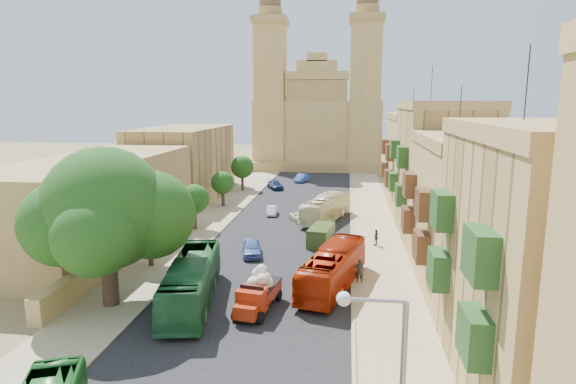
% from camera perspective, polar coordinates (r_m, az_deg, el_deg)
% --- Properties ---
extents(ground, '(260.00, 260.00, 0.00)m').
position_cam_1_polar(ground, '(29.54, -6.56, -17.07)').
color(ground, olive).
extents(road_surface, '(14.00, 140.00, 0.01)m').
position_cam_1_polar(road_surface, '(57.40, 0.50, -3.19)').
color(road_surface, black).
rests_on(road_surface, ground).
extents(sidewalk_east, '(5.00, 140.00, 0.01)m').
position_cam_1_polar(sidewalk_east, '(57.13, 10.02, -3.43)').
color(sidewalk_east, tan).
rests_on(sidewalk_east, ground).
extents(sidewalk_west, '(5.00, 140.00, 0.01)m').
position_cam_1_polar(sidewalk_west, '(59.22, -8.68, -2.89)').
color(sidewalk_west, tan).
rests_on(sidewalk_west, ground).
extents(kerb_east, '(0.25, 140.00, 0.12)m').
position_cam_1_polar(kerb_east, '(57.03, 7.51, -3.32)').
color(kerb_east, tan).
rests_on(kerb_east, ground).
extents(kerb_west, '(0.25, 140.00, 0.12)m').
position_cam_1_polar(kerb_west, '(58.59, -6.33, -2.92)').
color(kerb_west, tan).
rests_on(kerb_west, ground).
extents(townhouse_a, '(9.00, 14.00, 16.40)m').
position_cam_1_polar(townhouse_a, '(25.39, 29.07, -7.42)').
color(townhouse_a, tan).
rests_on(townhouse_a, ground).
extents(townhouse_b, '(9.00, 14.00, 14.90)m').
position_cam_1_polar(townhouse_b, '(38.45, 21.31, -2.19)').
color(townhouse_b, tan).
rests_on(townhouse_b, ground).
extents(townhouse_c, '(9.00, 14.00, 17.40)m').
position_cam_1_polar(townhouse_c, '(51.72, 17.70, 2.56)').
color(townhouse_c, tan).
rests_on(townhouse_c, ground).
extents(townhouse_d, '(9.00, 14.00, 15.90)m').
position_cam_1_polar(townhouse_d, '(65.51, 15.47, 3.61)').
color(townhouse_d, tan).
rests_on(townhouse_d, ground).
extents(west_wall, '(1.00, 40.00, 1.80)m').
position_cam_1_polar(west_wall, '(50.80, -15.04, -4.35)').
color(west_wall, tan).
rests_on(west_wall, ground).
extents(west_building_low, '(10.00, 28.00, 8.40)m').
position_cam_1_polar(west_building_low, '(50.68, -21.84, -0.96)').
color(west_building_low, '#9C7B44').
rests_on(west_building_low, ground).
extents(west_building_mid, '(10.00, 22.00, 10.00)m').
position_cam_1_polar(west_building_mid, '(74.06, -12.21, 3.62)').
color(west_building_mid, tan).
rests_on(west_building_mid, ground).
extents(church, '(28.00, 22.50, 36.30)m').
position_cam_1_polar(church, '(104.28, 3.63, 8.27)').
color(church, tan).
rests_on(church, ground).
extents(ficus_tree, '(10.88, 10.01, 10.88)m').
position_cam_1_polar(ficus_tree, '(34.16, -20.69, -2.35)').
color(ficus_tree, '#3B291D').
rests_on(ficus_tree, ground).
extents(street_tree_a, '(3.45, 3.45, 5.31)m').
position_cam_1_polar(street_tree_a, '(42.06, -16.13, -3.76)').
color(street_tree_a, '#3B291D').
rests_on(street_tree_a, ground).
extents(street_tree_b, '(3.24, 3.24, 4.98)m').
position_cam_1_polar(street_tree_b, '(53.06, -11.05, -0.86)').
color(street_tree_b, '#3B291D').
rests_on(street_tree_b, ground).
extents(street_tree_c, '(3.06, 3.06, 4.70)m').
position_cam_1_polar(street_tree_c, '(64.41, -7.75, 1.07)').
color(street_tree_c, '#3B291D').
rests_on(street_tree_c, ground).
extents(street_tree_d, '(3.57, 3.57, 5.49)m').
position_cam_1_polar(street_tree_d, '(75.86, -5.45, 2.96)').
color(street_tree_d, '#3B291D').
rests_on(street_tree_d, ground).
extents(red_truck, '(2.70, 5.25, 2.94)m').
position_cam_1_polar(red_truck, '(32.67, -3.60, -11.71)').
color(red_truck, '#A6260C').
rests_on(red_truck, ground).
extents(olive_pickup, '(2.61, 4.64, 1.81)m').
position_cam_1_polar(olive_pickup, '(47.21, 3.93, -5.16)').
color(olive_pickup, '#2F451A').
rests_on(olive_pickup, ground).
extents(bus_green_north, '(4.54, 11.84, 3.22)m').
position_cam_1_polar(bus_green_north, '(34.16, -11.32, -10.31)').
color(bus_green_north, '#226634').
rests_on(bus_green_north, ground).
extents(bus_red_east, '(5.10, 11.16, 3.03)m').
position_cam_1_polar(bus_red_east, '(36.43, 5.37, -8.96)').
color(bus_red_east, '#AB2207').
rests_on(bus_red_east, ground).
extents(bus_cream_east, '(5.57, 10.87, 2.96)m').
position_cam_1_polar(bus_cream_east, '(56.38, 4.50, -1.94)').
color(bus_cream_east, beige).
rests_on(bus_cream_east, ground).
extents(car_blue_a, '(2.54, 4.41, 1.41)m').
position_cam_1_polar(car_blue_a, '(43.95, -4.32, -6.61)').
color(car_blue_a, '#4A66B5').
rests_on(car_blue_a, ground).
extents(car_white_a, '(1.54, 3.40, 1.08)m').
position_cam_1_polar(car_white_a, '(59.33, -1.95, -2.21)').
color(car_white_a, white).
rests_on(car_white_a, ground).
extents(car_cream, '(3.29, 4.34, 1.10)m').
position_cam_1_polar(car_cream, '(56.36, 1.42, -2.89)').
color(car_cream, '#F9F0CB').
rests_on(car_cream, ground).
extents(car_dkblue, '(3.52, 4.87, 1.31)m').
position_cam_1_polar(car_dkblue, '(76.90, -1.52, 0.83)').
color(car_dkblue, '#13254E').
rests_on(car_dkblue, ground).
extents(car_white_b, '(1.87, 3.89, 1.28)m').
position_cam_1_polar(car_white_b, '(64.09, 4.77, -1.19)').
color(car_white_b, white).
rests_on(car_white_b, ground).
extents(car_blue_b, '(2.42, 4.45, 1.39)m').
position_cam_1_polar(car_blue_b, '(84.04, 1.63, 1.69)').
color(car_blue_b, '#3C65BD').
rests_on(car_blue_b, ground).
extents(pedestrian_a, '(0.71, 0.48, 1.89)m').
position_cam_1_polar(pedestrian_a, '(37.78, 8.47, -9.23)').
color(pedestrian_a, '#272629').
rests_on(pedestrian_a, ground).
extents(pedestrian_c, '(0.59, 1.01, 1.62)m').
position_cam_1_polar(pedestrian_c, '(47.42, 10.40, -5.34)').
color(pedestrian_c, '#2E2F37').
rests_on(pedestrian_c, ground).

